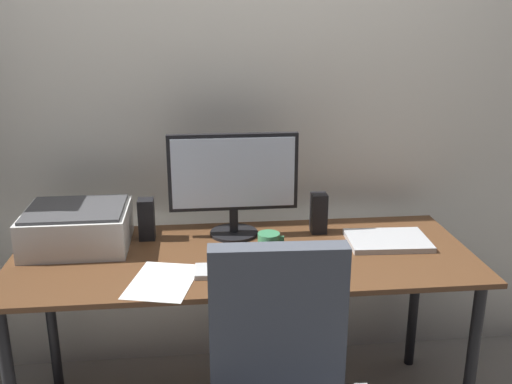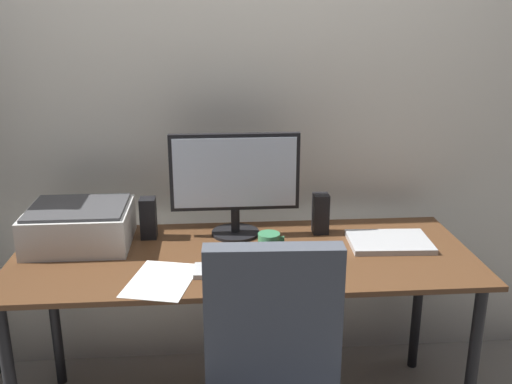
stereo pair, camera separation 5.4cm
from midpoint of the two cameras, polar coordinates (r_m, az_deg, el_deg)
back_wall at (r=2.59m, az=-1.40°, el=10.04°), size 6.40×0.10×2.60m
desk at (r=2.27m, az=-0.56°, el=-7.94°), size 1.77×0.69×0.74m
monitor at (r=2.34m, az=-1.45°, el=1.39°), size 0.53×0.20×0.43m
keyboard at (r=2.08m, az=-1.39°, el=-7.75°), size 0.29×0.12×0.02m
mouse at (r=2.12m, az=3.95°, el=-7.06°), size 0.07×0.10×0.03m
coffee_mug at (r=2.22m, az=2.01°, el=-5.16°), size 0.10×0.09×0.09m
laptop at (r=2.39m, az=13.68°, el=-4.82°), size 0.33×0.25×0.02m
speaker_left at (r=2.40m, az=-9.97°, el=-2.56°), size 0.06×0.07×0.17m
speaker_right at (r=2.43m, az=7.03°, el=-2.13°), size 0.06×0.07×0.17m
printer at (r=2.39m, az=-16.44°, el=-3.19°), size 0.40×0.34×0.16m
paper_sheet at (r=2.05m, az=-8.60°, el=-8.62°), size 0.27×0.34×0.00m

